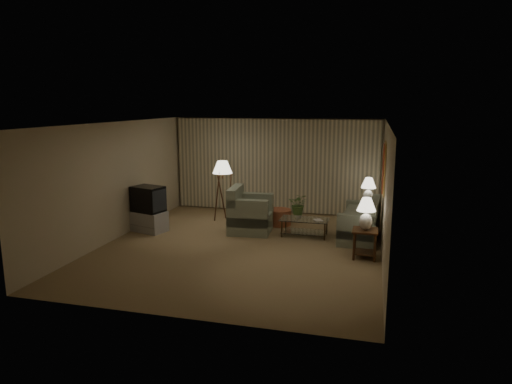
# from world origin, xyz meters

# --- Properties ---
(ground) EXTENTS (7.00, 7.00, 0.00)m
(ground) POSITION_xyz_m (0.00, 0.00, 0.00)
(ground) COLOR #947851
(ground) RESTS_ON ground
(room_shell) EXTENTS (6.04, 7.02, 2.72)m
(room_shell) POSITION_xyz_m (0.02, 1.51, 1.75)
(room_shell) COLOR beige
(room_shell) RESTS_ON ground
(sofa) EXTENTS (1.77, 1.07, 0.73)m
(sofa) POSITION_xyz_m (2.50, 1.27, 0.37)
(sofa) COLOR gray
(sofa) RESTS_ON ground
(armchair) EXTENTS (1.19, 1.15, 0.88)m
(armchair) POSITION_xyz_m (-0.11, 1.20, 0.44)
(armchair) COLOR gray
(armchair) RESTS_ON ground
(side_table_near) EXTENTS (0.51, 0.51, 0.60)m
(side_table_near) POSITION_xyz_m (2.65, -0.08, 0.41)
(side_table_near) COLOR #351A0E
(side_table_near) RESTS_ON ground
(side_table_far) EXTENTS (0.46, 0.39, 0.60)m
(side_table_far) POSITION_xyz_m (2.65, 2.52, 0.39)
(side_table_far) COLOR #351A0E
(side_table_far) RESTS_ON ground
(table_lamp_near) EXTENTS (0.38, 0.38, 0.66)m
(table_lamp_near) POSITION_xyz_m (2.65, -0.08, 0.99)
(table_lamp_near) COLOR white
(table_lamp_near) RESTS_ON side_table_near
(table_lamp_far) EXTENTS (0.38, 0.38, 0.65)m
(table_lamp_far) POSITION_xyz_m (2.65, 2.52, 0.99)
(table_lamp_far) COLOR white
(table_lamp_far) RESTS_ON side_table_far
(coffee_table) EXTENTS (1.14, 0.62, 0.41)m
(coffee_table) POSITION_xyz_m (1.23, 1.17, 0.28)
(coffee_table) COLOR silver
(coffee_table) RESTS_ON ground
(tv_cabinet) EXTENTS (1.11, 0.96, 0.50)m
(tv_cabinet) POSITION_xyz_m (-2.55, 0.61, 0.25)
(tv_cabinet) COLOR #A5A5A8
(tv_cabinet) RESTS_ON ground
(crt_tv) EXTENTS (1.00, 0.90, 0.62)m
(crt_tv) POSITION_xyz_m (-2.55, 0.61, 0.81)
(crt_tv) COLOR black
(crt_tv) RESTS_ON tv_cabinet
(floor_lamp) EXTENTS (0.52, 0.52, 1.61)m
(floor_lamp) POSITION_xyz_m (-1.12, 2.08, 0.85)
(floor_lamp) COLOR #351A0E
(floor_lamp) RESTS_ON ground
(ottoman) EXTENTS (0.81, 0.81, 0.41)m
(ottoman) POSITION_xyz_m (0.44, 1.99, 0.21)
(ottoman) COLOR #AE573B
(ottoman) RESTS_ON ground
(vase) EXTENTS (0.16, 0.16, 0.16)m
(vase) POSITION_xyz_m (1.08, 1.17, 0.49)
(vase) COLOR white
(vase) RESTS_ON coffee_table
(flowers) EXTENTS (0.47, 0.41, 0.51)m
(flowers) POSITION_xyz_m (1.08, 1.17, 0.83)
(flowers) COLOR #4C7032
(flowers) RESTS_ON vase
(book) EXTENTS (0.26, 0.29, 0.02)m
(book) POSITION_xyz_m (1.48, 1.07, 0.42)
(book) COLOR olive
(book) RESTS_ON coffee_table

